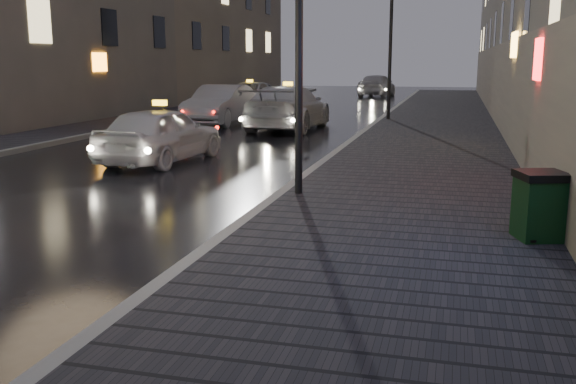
# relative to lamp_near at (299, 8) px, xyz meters

# --- Properties ---
(sidewalk) EXTENTS (4.60, 58.00, 0.15)m
(sidewalk) POSITION_rel_lamp_near_xyz_m (2.05, 15.00, -3.41)
(sidewalk) COLOR black
(sidewalk) RESTS_ON ground
(curb) EXTENTS (0.20, 58.00, 0.15)m
(curb) POSITION_rel_lamp_near_xyz_m (-0.35, 15.00, -3.41)
(curb) COLOR slate
(curb) RESTS_ON ground
(sidewalk_far) EXTENTS (2.40, 58.00, 0.15)m
(sidewalk_far) POSITION_rel_lamp_near_xyz_m (-10.55, 15.00, -3.41)
(sidewalk_far) COLOR black
(sidewalk_far) RESTS_ON ground
(curb_far) EXTENTS (0.20, 58.00, 0.15)m
(curb_far) POSITION_rel_lamp_near_xyz_m (-9.25, 15.00, -3.41)
(curb_far) COLOR slate
(curb_far) RESTS_ON ground
(building_far_c) EXTENTS (6.00, 22.00, 11.00)m
(building_far_c) POSITION_rel_lamp_near_xyz_m (-15.35, 33.00, 2.01)
(building_far_c) COLOR #6B6051
(building_far_c) RESTS_ON ground
(lamp_near) EXTENTS (0.36, 0.36, 5.28)m
(lamp_near) POSITION_rel_lamp_near_xyz_m (0.00, 0.00, 0.00)
(lamp_near) COLOR black
(lamp_near) RESTS_ON sidewalk
(lamp_far) EXTENTS (0.36, 0.36, 5.28)m
(lamp_far) POSITION_rel_lamp_near_xyz_m (0.00, 16.00, 0.00)
(lamp_far) COLOR black
(lamp_far) RESTS_ON sidewalk
(trash_bin) EXTENTS (0.78, 0.78, 0.94)m
(trash_bin) POSITION_rel_lamp_near_xyz_m (3.95, -2.19, -2.86)
(trash_bin) COLOR black
(trash_bin) RESTS_ON sidewalk
(taxi_near) EXTENTS (2.06, 4.39, 1.45)m
(taxi_near) POSITION_rel_lamp_near_xyz_m (-4.51, 3.60, -2.76)
(taxi_near) COLOR silver
(taxi_near) RESTS_ON ground
(car_left_mid) EXTENTS (1.75, 4.84, 1.59)m
(car_left_mid) POSITION_rel_lamp_near_xyz_m (-6.54, 13.38, -2.69)
(car_left_mid) COLOR #95959C
(car_left_mid) RESTS_ON ground
(taxi_mid) EXTENTS (2.38, 5.71, 1.65)m
(taxi_mid) POSITION_rel_lamp_near_xyz_m (-3.38, 12.15, -2.66)
(taxi_mid) COLOR silver
(taxi_mid) RESTS_ON ground
(taxi_far) EXTENTS (2.80, 5.25, 1.40)m
(taxi_far) POSITION_rel_lamp_near_xyz_m (-8.29, 22.60, -2.79)
(taxi_far) COLOR #B8B8BF
(taxi_far) RESTS_ON ground
(car_far) EXTENTS (2.49, 5.04, 1.65)m
(car_far) POSITION_rel_lamp_near_xyz_m (-2.85, 35.40, -2.66)
(car_far) COLOR #AAAAB2
(car_far) RESTS_ON ground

